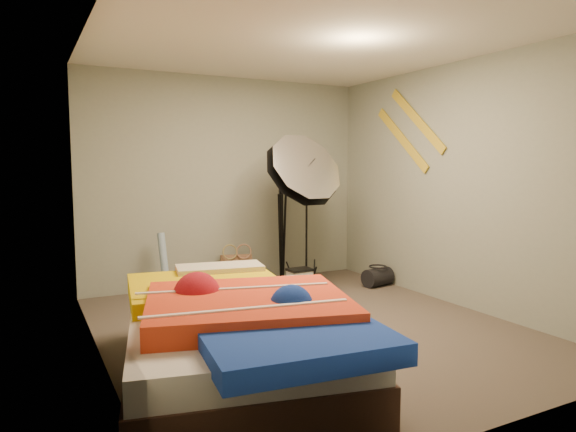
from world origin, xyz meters
TOP-DOWN VIEW (x-y plane):
  - floor at (0.00, 0.00)m, footprint 4.00×4.00m
  - ceiling at (0.00, 0.00)m, footprint 4.00×4.00m
  - wall_back at (0.00, 2.00)m, footprint 3.50×0.00m
  - wall_front at (0.00, -2.00)m, footprint 3.50×0.00m
  - wall_left at (-1.75, 0.00)m, footprint 0.00×4.00m
  - wall_right at (1.75, 0.00)m, footprint 0.00×4.00m
  - tote_bag at (0.03, 1.83)m, footprint 0.40×0.25m
  - wrapping_roll at (-0.87, 1.69)m, footprint 0.13×0.22m
  - camera_case at (0.55, 1.17)m, footprint 0.26×0.19m
  - duffel_bag at (1.52, 0.99)m, footprint 0.39×0.28m
  - wall_stripe_upper at (1.73, 0.60)m, footprint 0.02×0.91m
  - wall_stripe_lower at (1.73, 0.85)m, footprint 0.02×0.91m
  - bed at (-0.95, -0.67)m, footprint 1.85×2.42m
  - photo_umbrella at (0.56, 1.16)m, footprint 1.09×0.77m
  - camera_tripod at (0.67, 1.87)m, footprint 0.08×0.08m

SIDE VIEW (x-z plane):
  - floor at x=0.00m, z-range 0.00..0.00m
  - duffel_bag at x=1.52m, z-range 0.00..0.22m
  - camera_case at x=0.55m, z-range 0.00..0.25m
  - tote_bag at x=0.03m, z-range -0.01..0.38m
  - bed at x=-0.95m, z-range 0.00..0.61m
  - wrapping_roll at x=-0.87m, z-range 0.00..0.71m
  - camera_tripod at x=0.67m, z-range 0.09..1.29m
  - wall_back at x=0.00m, z-range -0.50..3.00m
  - wall_front at x=0.00m, z-range -0.50..3.00m
  - wall_left at x=-1.75m, z-range -0.75..3.25m
  - wall_right at x=1.75m, z-range -0.75..3.25m
  - photo_umbrella at x=0.56m, z-range 0.41..2.31m
  - wall_stripe_lower at x=1.73m, z-range 1.36..2.14m
  - wall_stripe_upper at x=1.73m, z-range 1.56..2.34m
  - ceiling at x=0.00m, z-range 2.50..2.50m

